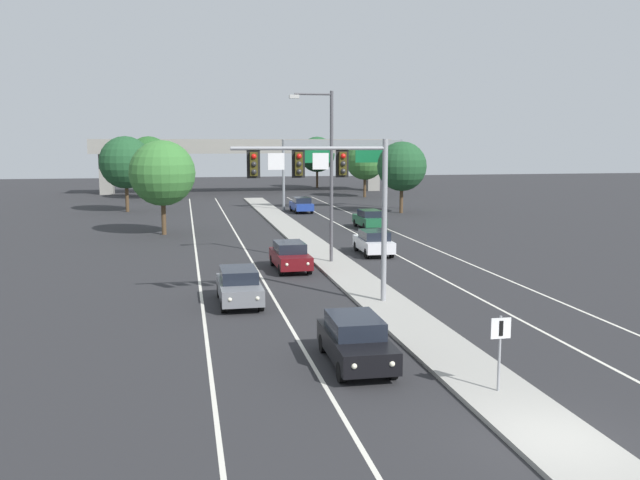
{
  "coord_description": "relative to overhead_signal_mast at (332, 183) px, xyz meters",
  "views": [
    {
      "loc": [
        -8.67,
        -14.08,
        7.2
      ],
      "look_at": [
        -3.2,
        13.2,
        3.2
      ],
      "focal_mm": 38.2,
      "sensor_mm": 36.0,
      "label": 1
    }
  ],
  "objects": [
    {
      "name": "tree_far_right_c",
      "position": [
        14.63,
        78.0,
        -0.19
      ],
      "size": [
        5.6,
        5.6,
        8.1
      ],
      "color": "#4C3823",
      "rests_on": "ground"
    },
    {
      "name": "highway_sign_gantry",
      "position": [
        10.59,
        42.59,
        0.68
      ],
      "size": [
        13.28,
        0.42,
        7.5
      ],
      "color": "gray",
      "rests_on": "ground"
    },
    {
      "name": "median_sign_post",
      "position": [
        2.4,
        -11.45,
        -3.89
      ],
      "size": [
        0.6,
        0.1,
        2.2
      ],
      "color": "gray",
      "rests_on": "median_island"
    },
    {
      "name": "median_island",
      "position": [
        2.39,
        3.34,
        -5.41
      ],
      "size": [
        2.4,
        110.0,
        0.15
      ],
      "primitive_type": "cube",
      "color": "#9E9B93",
      "rests_on": "ground"
    },
    {
      "name": "tree_far_left_a",
      "position": [
        -12.13,
        44.72,
        -0.35
      ],
      "size": [
        5.43,
        5.43,
        7.85
      ],
      "color": "#4C3823",
      "rests_on": "ground"
    },
    {
      "name": "edge_stripe_right",
      "position": [
        10.39,
        10.34,
        -5.48
      ],
      "size": [
        0.14,
        100.0,
        0.01
      ],
      "primitive_type": "cube",
      "color": "silver",
      "rests_on": "ground"
    },
    {
      "name": "ground_plane",
      "position": [
        2.39,
        -14.66,
        -5.48
      ],
      "size": [
        260.0,
        260.0,
        0.0
      ],
      "primitive_type": "plane",
      "color": "#28282B"
    },
    {
      "name": "lane_stripe_receding_center",
      "position": [
        7.09,
        10.34,
        -5.48
      ],
      "size": [
        0.14,
        100.0,
        0.01
      ],
      "primitive_type": "cube",
      "color": "silver",
      "rests_on": "ground"
    },
    {
      "name": "car_oncoming_grey",
      "position": [
        -3.97,
        1.34,
        -4.66
      ],
      "size": [
        1.84,
        4.48,
        1.58
      ],
      "color": "slate",
      "rests_on": "ground"
    },
    {
      "name": "overhead_signal_mast",
      "position": [
        0.0,
        0.0,
        0.0
      ],
      "size": [
        6.84,
        0.44,
        7.2
      ],
      "color": "gray",
      "rests_on": "median_island"
    },
    {
      "name": "car_oncoming_darkred",
      "position": [
        -0.46,
        8.97,
        -4.66
      ],
      "size": [
        1.89,
        4.5,
        1.58
      ],
      "color": "#5B0F14",
      "rests_on": "ground"
    },
    {
      "name": "car_receding_green",
      "position": [
        9.0,
        26.33,
        -4.66
      ],
      "size": [
        1.86,
        4.49,
        1.58
      ],
      "color": "#195633",
      "rests_on": "ground"
    },
    {
      "name": "car_receding_white",
      "position": [
        5.67,
        13.23,
        -4.66
      ],
      "size": [
        1.93,
        4.51,
        1.58
      ],
      "color": "silver",
      "rests_on": "ground"
    },
    {
      "name": "street_lamp_median",
      "position": [
        2.04,
        10.46,
        0.31
      ],
      "size": [
        2.58,
        0.28,
        10.0
      ],
      "color": "#4C4C51",
      "rests_on": "median_island"
    },
    {
      "name": "tree_far_left_c",
      "position": [
        -10.53,
        60.87,
        -0.27
      ],
      "size": [
        5.51,
        5.51,
        7.97
      ],
      "color": "#4C3823",
      "rests_on": "ground"
    },
    {
      "name": "lane_stripe_oncoming_center",
      "position": [
        -2.31,
        10.34,
        -5.48
      ],
      "size": [
        0.14,
        100.0,
        0.01
      ],
      "primitive_type": "cube",
      "color": "silver",
      "rests_on": "ground"
    },
    {
      "name": "edge_stripe_left",
      "position": [
        -5.61,
        10.34,
        -5.48
      ],
      "size": [
        0.14,
        100.0,
        0.01
      ],
      "primitive_type": "cube",
      "color": "silver",
      "rests_on": "ground"
    },
    {
      "name": "tree_far_right_b",
      "position": [
        15.58,
        37.89,
        -0.71
      ],
      "size": [
        5.05,
        5.05,
        7.3
      ],
      "color": "#4C3823",
      "rests_on": "ground"
    },
    {
      "name": "tree_far_left_b",
      "position": [
        -7.9,
        25.7,
        -0.66
      ],
      "size": [
        5.1,
        5.1,
        7.39
      ],
      "color": "#4C3823",
      "rests_on": "ground"
    },
    {
      "name": "overpass_bridge",
      "position": [
        2.39,
        70.37,
        0.3
      ],
      "size": [
        42.4,
        6.4,
        7.65
      ],
      "color": "gray",
      "rests_on": "ground"
    },
    {
      "name": "tree_far_right_a",
      "position": [
        17.2,
        58.31,
        -0.63
      ],
      "size": [
        5.13,
        5.13,
        7.43
      ],
      "color": "#4C3823",
      "rests_on": "ground"
    },
    {
      "name": "car_receding_blue",
      "position": [
        5.61,
        40.41,
        -4.66
      ],
      "size": [
        1.89,
        4.5,
        1.58
      ],
      "color": "navy",
      "rests_on": "ground"
    },
    {
      "name": "car_oncoming_black",
      "position": [
        -0.93,
        -7.94,
        -4.66
      ],
      "size": [
        1.88,
        4.49,
        1.58
      ],
      "color": "black",
      "rests_on": "ground"
    }
  ]
}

